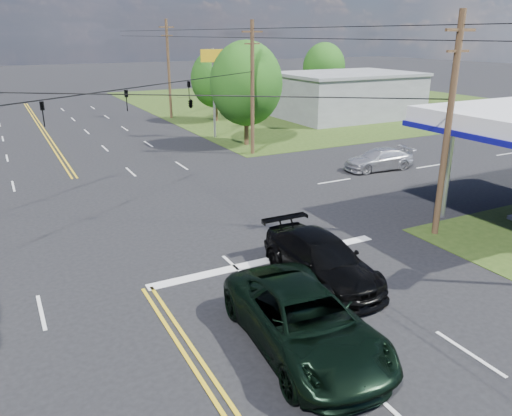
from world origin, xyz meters
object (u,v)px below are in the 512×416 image
pole_se (448,125)px  tree_right_a (246,84)px  tree_far_r (324,67)px  pole_right_far (169,68)px  suv_black (321,259)px  retail_ne (346,96)px  pickup_dkgreen (304,321)px  tree_right_b (215,79)px  pole_ne (252,87)px

pole_se → tree_right_a: (1.00, 21.00, -0.05)m
tree_far_r → pole_right_far: bearing=-174.6°
pole_se → tree_right_a: 21.02m
suv_black → tree_right_a: bearing=70.9°
retail_ne → pickup_dkgreen: retail_ne is taller
pickup_dkgreen → suv_black: 4.30m
pole_right_far → tree_right_b: bearing=-48.8°
retail_ne → pole_right_far: (-17.00, 8.00, 2.97)m
pole_right_far → tree_right_b: pole_right_far is taller
retail_ne → suv_black: retail_ne is taller
tree_right_b → pickup_dkgreen: 40.07m
tree_right_a → pickup_dkgreen: bearing=-113.3°
tree_far_r → pickup_dkgreen: bearing=-125.4°
pole_se → tree_far_r: bearing=61.7°
tree_far_r → tree_right_a: bearing=-138.0°
pole_se → tree_far_r: pole_se is taller
pole_ne → pickup_dkgreen: size_ratio=1.49×
pole_ne → retail_ne: bearing=32.9°
retail_ne → tree_right_b: (-13.50, 4.00, 2.02)m
pole_right_far → suv_black: bearing=-100.6°
pole_right_far → retail_ne: bearing=-25.2°
tree_right_b → pole_ne: bearing=-103.1°
retail_ne → suv_black: (-24.17, -30.35, -1.36)m
tree_right_a → suv_black: 24.13m
pole_right_far → pickup_dkgreen: 42.98m
pole_se → tree_right_a: size_ratio=1.16×
retail_ne → pole_ne: (-17.00, -11.00, 2.72)m
tree_right_b → pickup_dkgreen: size_ratio=1.11×
pole_right_far → suv_black: pole_right_far is taller
pole_se → pole_ne: same height
tree_right_b → pickup_dkgreen: (-13.50, -37.58, -3.33)m
tree_right_b → tree_far_r: size_ratio=0.93×
pole_se → pole_right_far: pole_right_far is taller
pole_right_far → suv_black: 39.25m
pole_ne → suv_black: pole_ne is taller
pickup_dkgreen → suv_black: (2.83, 3.24, -0.05)m
retail_ne → tree_far_r: (4.00, 10.00, 2.34)m
pole_se → pole_right_far: size_ratio=0.95×
retail_ne → pole_ne: size_ratio=1.47×
tree_right_b → pickup_dkgreen: bearing=-109.8°
pole_se → pickup_dkgreen: pole_se is taller
pickup_dkgreen → suv_black: size_ratio=1.11×
pole_ne → pole_right_far: 19.00m
retail_ne → pickup_dkgreen: 43.11m
pole_ne → pickup_dkgreen: pole_ne is taller
pickup_dkgreen → suv_black: bearing=53.8°
suv_black → pickup_dkgreen: bearing=-130.1°
tree_right_a → tree_far_r: bearing=42.0°
pole_right_far → tree_right_a: bearing=-86.4°
suv_black → pole_ne: bearing=70.7°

